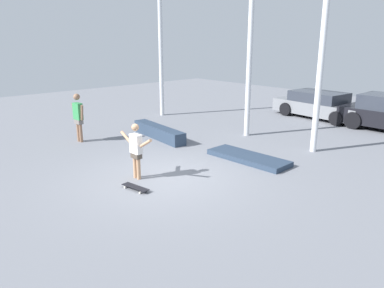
# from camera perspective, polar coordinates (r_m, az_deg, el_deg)

# --- Properties ---
(ground_plane) EXTENTS (36.00, 36.00, 0.00)m
(ground_plane) POSITION_cam_1_polar(r_m,az_deg,el_deg) (10.21, -4.24, -5.08)
(ground_plane) COLOR slate
(skateboarder) EXTENTS (1.29, 0.20, 1.51)m
(skateboarder) POSITION_cam_1_polar(r_m,az_deg,el_deg) (9.95, -8.52, -0.66)
(skateboarder) COLOR tan
(skateboarder) RESTS_ON ground_plane
(skateboard) EXTENTS (0.83, 0.34, 0.08)m
(skateboard) POSITION_cam_1_polar(r_m,az_deg,el_deg) (9.47, -8.61, -6.53)
(skateboard) COLOR black
(skateboard) RESTS_ON ground_plane
(grind_box) EXTENTS (2.99, 0.80, 0.45)m
(grind_box) POSITION_cam_1_polar(r_m,az_deg,el_deg) (14.12, -5.10, 1.82)
(grind_box) COLOR #28384C
(grind_box) RESTS_ON ground_plane
(manual_pad) EXTENTS (2.67, 1.00, 0.16)m
(manual_pad) POSITION_cam_1_polar(r_m,az_deg,el_deg) (11.67, 8.55, -2.08)
(manual_pad) COLOR #28384C
(manual_pad) RESTS_ON ground_plane
(canopy_support_left) EXTENTS (5.50, 0.20, 5.78)m
(canopy_support_left) POSITION_cam_1_polar(r_m,az_deg,el_deg) (16.00, 1.22, 15.48)
(canopy_support_left) COLOR silver
(canopy_support_left) RESTS_ON ground_plane
(parked_car_grey) EXTENTS (4.50, 2.19, 1.22)m
(parked_car_grey) POSITION_cam_1_polar(r_m,az_deg,el_deg) (18.58, 18.96, 5.62)
(parked_car_grey) COLOR slate
(parked_car_grey) RESTS_ON ground_plane
(bystander) EXTENTS (0.72, 0.23, 1.75)m
(bystander) POSITION_cam_1_polar(r_m,az_deg,el_deg) (14.00, -16.96, 4.21)
(bystander) COLOR #8C664C
(bystander) RESTS_ON ground_plane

